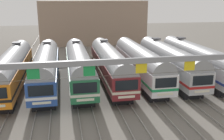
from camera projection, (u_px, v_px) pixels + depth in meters
The scene contains 11 objects.
ground_plane at pixel (110, 83), 34.31m from camera, with size 160.00×160.00×0.00m, color slate.
track_bed at pixel (94, 55), 50.36m from camera, with size 25.96×70.00×0.15m.
commuter_train_orange at pixel (12, 68), 31.35m from camera, with size 2.88×18.06×5.05m.
commuter_train_blue at pixel (46, 66), 32.10m from camera, with size 2.88×18.06×5.05m.
commuter_train_green at pixel (79, 65), 32.84m from camera, with size 2.88×18.06×5.05m.
commuter_train_maroon at pixel (110, 63), 33.58m from camera, with size 2.88×18.06×5.05m.
commuter_train_white at pixel (140, 62), 34.32m from camera, with size 2.88×18.06×4.77m.
commuter_train_stainless at pixel (168, 60), 35.07m from camera, with size 2.88×18.06×5.05m.
commuter_train_silver at pixel (196, 59), 35.81m from camera, with size 2.88×18.06×5.05m.
catenary_gantry at pixel (141, 71), 20.08m from camera, with size 29.69×0.44×6.97m.
maintenance_building at pixel (92, 22), 64.00m from camera, with size 25.35×10.00×10.35m, color gray.
Camera 1 is at (-5.91, -32.04, 10.89)m, focal length 41.13 mm.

